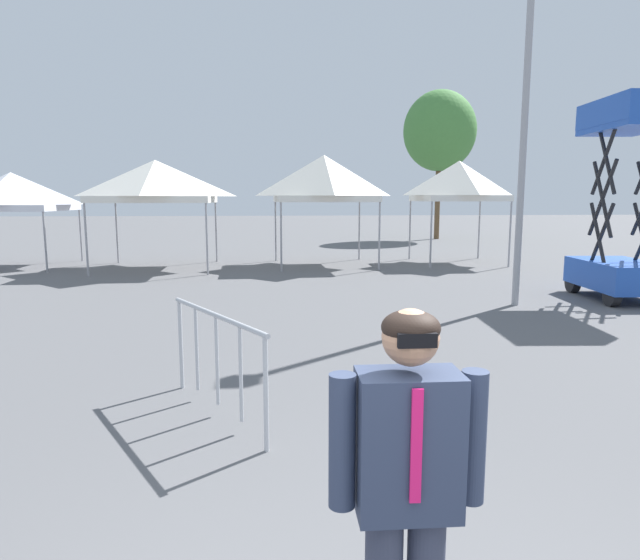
# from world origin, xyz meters

# --- Properties ---
(canopy_tent_center) EXTENTS (3.23, 3.23, 3.04)m
(canopy_tent_center) POSITION_xyz_m (-8.86, 16.92, 2.43)
(canopy_tent_center) COLOR #9E9EA3
(canopy_tent_center) RESTS_ON ground
(canopy_tent_behind_center) EXTENTS (3.61, 3.61, 3.39)m
(canopy_tent_behind_center) POSITION_xyz_m (-4.14, 16.03, 2.74)
(canopy_tent_behind_center) COLOR #9E9EA3
(canopy_tent_behind_center) RESTS_ON ground
(canopy_tent_behind_right) EXTENTS (3.34, 3.34, 3.61)m
(canopy_tent_behind_right) POSITION_xyz_m (1.17, 16.45, 2.85)
(canopy_tent_behind_right) COLOR #9E9EA3
(canopy_tent_behind_right) RESTS_ON ground
(canopy_tent_far_right) EXTENTS (2.78, 2.78, 3.47)m
(canopy_tent_far_right) POSITION_xyz_m (5.80, 16.75, 2.79)
(canopy_tent_far_right) COLOR #9E9EA3
(canopy_tent_far_right) RESTS_ON ground
(scissor_lift) EXTENTS (1.56, 2.40, 4.30)m
(scissor_lift) POSITION_xyz_m (7.11, 9.72, 1.28)
(scissor_lift) COLOR black
(scissor_lift) RESTS_ON ground
(person_foreground) EXTENTS (0.65, 0.26, 1.78)m
(person_foreground) POSITION_xyz_m (0.04, 0.41, 1.03)
(person_foreground) COLOR #33384C
(person_foreground) RESTS_ON ground
(light_pole_near_lift) EXTENTS (0.36, 0.36, 7.42)m
(light_pole_near_lift) POSITION_xyz_m (4.53, 9.22, 4.26)
(light_pole_near_lift) COLOR #9E9EA3
(light_pole_near_lift) RESTS_ON ground
(tree_behind_tents_left) EXTENTS (3.87, 3.87, 7.93)m
(tree_behind_tents_left) POSITION_xyz_m (8.47, 27.89, 5.78)
(tree_behind_tents_left) COLOR brown
(tree_behind_tents_left) RESTS_ON ground
(crowd_barrier_mid_lot) EXTENTS (1.10, 1.84, 1.08)m
(crowd_barrier_mid_lot) POSITION_xyz_m (-1.08, 3.78, 0.75)
(crowd_barrier_mid_lot) COLOR #B7BABF
(crowd_barrier_mid_lot) RESTS_ON ground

